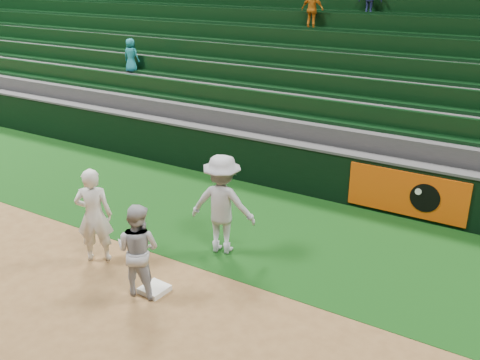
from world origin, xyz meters
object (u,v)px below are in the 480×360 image
object	(u,v)px
first_base	(154,289)
baserunner	(138,250)
base_coach	(222,204)
first_baseman	(94,215)

from	to	relation	value
first_base	baserunner	bearing A→B (deg)	-148.97
baserunner	base_coach	bearing A→B (deg)	-110.64
first_base	baserunner	size ratio (longest dim) A/B	0.26
first_base	first_baseman	distance (m)	1.88
first_baseman	baserunner	bearing A→B (deg)	129.48
first_baseman	base_coach	world-z (taller)	base_coach
base_coach	first_base	bearing A→B (deg)	69.56
base_coach	first_baseman	bearing A→B (deg)	25.78
first_base	first_baseman	bearing A→B (deg)	169.40
baserunner	base_coach	size ratio (longest dim) A/B	0.83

